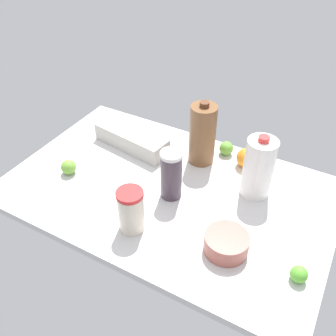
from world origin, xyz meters
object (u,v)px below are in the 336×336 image
object	(u,v)px
shaker_bottle	(171,175)
egg_carton	(132,139)
chocolate_milk_jug	(202,134)
tumbler_cup	(131,210)
milk_jug	(258,168)
lime_by_jug	(226,148)
lime_far_back	(299,274)
lime_near_front	(69,167)
orange_beside_bowl	(247,158)
mixing_bowl	(226,243)

from	to	relation	value
shaker_bottle	egg_carton	size ratio (longest dim) A/B	0.58
shaker_bottle	chocolate_milk_jug	size ratio (longest dim) A/B	0.72
tumbler_cup	shaker_bottle	size ratio (longest dim) A/B	0.82
milk_jug	chocolate_milk_jug	bearing A→B (deg)	-17.64
chocolate_milk_jug	lime_by_jug	xyz separation A→B (cm)	(-7.41, -8.82, -9.72)
egg_carton	chocolate_milk_jug	size ratio (longest dim) A/B	1.25
milk_jug	shaker_bottle	xyz separation A→B (cm)	(26.13, 16.26, -1.94)
lime_far_back	lime_by_jug	world-z (taller)	lime_by_jug
egg_carton	tumbler_cup	bearing A→B (deg)	131.63
egg_carton	lime_near_front	xyz separation A→B (cm)	(11.79, 26.83, -0.85)
tumbler_cup	lime_far_back	bearing A→B (deg)	-173.21
shaker_bottle	lime_by_jug	bearing A→B (deg)	-103.55
chocolate_milk_jug	orange_beside_bowl	size ratio (longest dim) A/B	3.31
milk_jug	egg_carton	bearing A→B (deg)	-2.25
lime_far_back	orange_beside_bowl	distance (cm)	53.70
milk_jug	lime_by_jug	xyz separation A→B (cm)	(18.13, -16.94, -8.70)
tumbler_cup	lime_near_front	bearing A→B (deg)	-17.60
shaker_bottle	lime_near_front	distance (cm)	42.41
egg_carton	lime_near_front	bearing A→B (deg)	74.48
lime_by_jug	tumbler_cup	bearing A→B (deg)	77.65
mixing_bowl	lime_far_back	size ratio (longest dim) A/B	2.74
shaker_bottle	orange_beside_bowl	world-z (taller)	shaker_bottle
mixing_bowl	lime_near_front	xyz separation A→B (cm)	(68.19, -5.49, -0.17)
shaker_bottle	lime_near_front	xyz separation A→B (cm)	(41.02, 8.39, -6.70)
chocolate_milk_jug	lime_near_front	distance (cm)	53.84
egg_carton	chocolate_milk_jug	bearing A→B (deg)	-160.53
tumbler_cup	lime_by_jug	world-z (taller)	tumbler_cup
lime_by_jug	orange_beside_bowl	distance (cm)	10.81
tumbler_cup	chocolate_milk_jug	size ratio (longest dim) A/B	0.59
chocolate_milk_jug	lime_far_back	xyz separation A→B (cm)	(-49.13, 38.26, -10.04)
mixing_bowl	chocolate_milk_jug	bearing A→B (deg)	-55.21
shaker_bottle	lime_by_jug	world-z (taller)	shaker_bottle
lime_near_front	orange_beside_bowl	bearing A→B (deg)	-147.34
egg_carton	lime_by_jug	bearing A→B (deg)	-150.17
tumbler_cup	lime_far_back	world-z (taller)	tumbler_cup
orange_beside_bowl	lime_by_jug	bearing A→B (deg)	-20.15
tumbler_cup	orange_beside_bowl	size ratio (longest dim) A/B	1.96
chocolate_milk_jug	lime_far_back	world-z (taller)	chocolate_milk_jug
tumbler_cup	orange_beside_bowl	bearing A→B (deg)	-113.66
lime_by_jug	orange_beside_bowl	bearing A→B (deg)	159.85
mixing_bowl	lime_near_front	bearing A→B (deg)	-4.60
milk_jug	mixing_bowl	size ratio (longest dim) A/B	1.76
chocolate_milk_jug	egg_carton	bearing A→B (deg)	11.28
egg_carton	orange_beside_bowl	distance (cm)	48.60
mixing_bowl	lime_near_front	size ratio (longest dim) A/B	2.39
shaker_bottle	orange_beside_bowl	bearing A→B (deg)	-121.51
lime_near_front	mixing_bowl	bearing A→B (deg)	175.40
tumbler_cup	lime_far_back	distance (cm)	54.07
tumbler_cup	mixing_bowl	world-z (taller)	tumbler_cup
egg_carton	lime_by_jug	xyz separation A→B (cm)	(-37.24, -14.77, -0.91)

